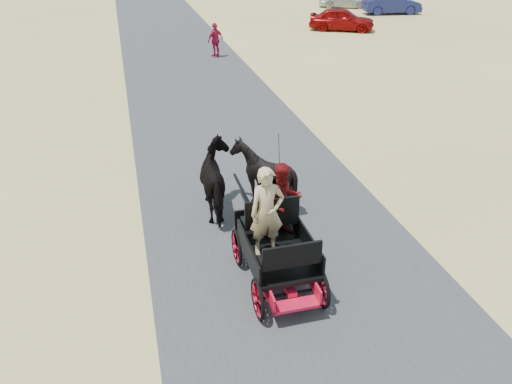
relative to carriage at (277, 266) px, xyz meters
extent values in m
plane|color=tan|center=(0.51, 0.21, -0.36)|extent=(140.00, 140.00, 0.00)
cube|color=#38383A|center=(0.51, 0.21, -0.35)|extent=(6.00, 140.00, 0.01)
imported|color=black|center=(-0.55, 3.00, 0.49)|extent=(0.91, 2.01, 1.70)
imported|color=black|center=(0.55, 3.00, 0.49)|extent=(1.37, 1.54, 1.70)
imported|color=tan|center=(-0.20, 0.05, 1.26)|extent=(0.66, 0.43, 1.80)
imported|color=#660C0F|center=(0.30, 0.60, 1.15)|extent=(0.77, 0.60, 1.58)
imported|color=#A6123B|center=(2.33, 18.59, 0.50)|extent=(1.09, 0.86, 1.73)
imported|color=maroon|center=(11.50, 23.37, 0.34)|extent=(4.44, 3.37, 1.41)
imported|color=navy|center=(17.71, 28.25, 0.35)|extent=(4.49, 2.07, 1.43)
imported|color=silver|center=(15.50, 32.11, 0.23)|extent=(4.36, 3.13, 1.17)
camera|label=1|loc=(-2.44, -7.60, 6.09)|focal=35.00mm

